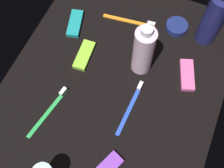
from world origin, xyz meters
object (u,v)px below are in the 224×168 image
toothbrush_orange (132,21)px  cream_tin_left (177,27)px  snack_bar_teal (75,23)px  snack_bar_lime (84,55)px  lotion_bottle (213,19)px  toothbrush_blue (131,105)px  bodywash_bottle (143,51)px  snack_bar_pink (187,75)px  toothbrush_green (50,109)px

toothbrush_orange → cream_tin_left: (-3.41, 14.42, 0.43)cm
snack_bar_teal → snack_bar_lime: same height
lotion_bottle → toothbrush_blue: size_ratio=1.20×
lotion_bottle → bodywash_bottle: bearing=-40.4°
lotion_bottle → snack_bar_pink: (16.00, -1.19, -8.82)cm
lotion_bottle → snack_bar_lime: (21.95, -33.24, -8.82)cm
toothbrush_orange → snack_bar_pink: size_ratio=1.73×
toothbrush_blue → snack_bar_lime: bearing=-116.2°
toothbrush_orange → bodywash_bottle: bearing=30.3°
bodywash_bottle → cream_tin_left: bearing=162.0°
snack_bar_pink → cream_tin_left: bearing=-171.8°
toothbrush_blue → cream_tin_left: (-31.55, 3.73, 0.43)cm
lotion_bottle → toothbrush_green: lotion_bottle is taller
toothbrush_green → toothbrush_blue: 23.77cm
lotion_bottle → toothbrush_blue: lotion_bottle is taller
toothbrush_orange → snack_bar_pink: bearing=61.5°
snack_bar_lime → snack_bar_pink: bearing=96.1°
snack_bar_teal → toothbrush_green: bearing=-2.9°
lotion_bottle → toothbrush_orange: lotion_bottle is taller
snack_bar_teal → lotion_bottle: bearing=90.9°
lotion_bottle → snack_bar_lime: lotion_bottle is taller
toothbrush_blue → snack_bar_pink: toothbrush_blue is taller
toothbrush_green → snack_bar_pink: (-26.29, 33.47, 0.14)cm
toothbrush_green → toothbrush_blue: size_ratio=0.99×
toothbrush_green → snack_bar_pink: toothbrush_green is taller
bodywash_bottle → toothbrush_green: 31.89cm
toothbrush_green → toothbrush_orange: bearing=164.7°
snack_bar_lime → cream_tin_left: (-21.77, 23.61, 0.29)cm
toothbrush_blue → snack_bar_lime: size_ratio=1.73×
bodywash_bottle → toothbrush_orange: (-14.65, -8.55, -8.49)cm
toothbrush_green → lotion_bottle: bearing=140.7°
toothbrush_orange → toothbrush_blue: (28.14, 10.69, 0.00)cm
toothbrush_green → cream_tin_left: same height
toothbrush_green → cream_tin_left: size_ratio=2.49×
lotion_bottle → snack_bar_pink: lotion_bottle is taller
bodywash_bottle → toothbrush_blue: size_ratio=1.09×
toothbrush_orange → toothbrush_blue: 30.10cm
lotion_bottle → snack_bar_pink: 18.31cm
snack_bar_pink → snack_bar_teal: same height
cream_tin_left → snack_bar_teal: bearing=-69.5°
toothbrush_orange → snack_bar_teal: toothbrush_orange is taller
snack_bar_teal → snack_bar_lime: (9.93, 8.10, 0.00)cm
lotion_bottle → cream_tin_left: lotion_bottle is taller
snack_bar_lime → cream_tin_left: bearing=128.2°
snack_bar_lime → cream_tin_left: size_ratio=1.45×
bodywash_bottle → snack_bar_teal: (-6.22, -25.83, -8.35)cm
toothbrush_orange → snack_bar_lime: size_ratio=1.73×
snack_bar_teal → cream_tin_left: 33.84cm
toothbrush_orange → snack_bar_pink: 26.02cm
bodywash_bottle → cream_tin_left: 20.63cm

